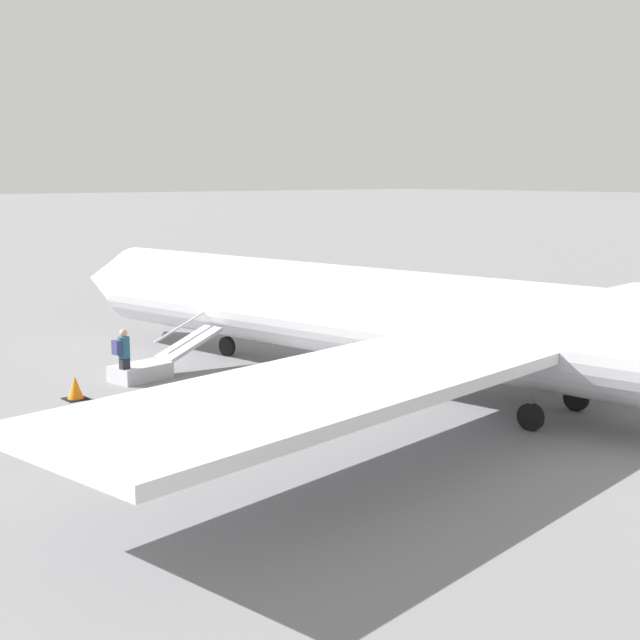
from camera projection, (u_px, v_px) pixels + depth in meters
ground_plane at (458, 401)px, 25.40m from camera, size 600.00×600.00×0.00m
airplane_main at (493, 329)px, 24.34m from camera, size 36.69×28.30×7.42m
boarding_stairs at (151, 366)px, 28.33m from camera, size 1.61×4.12×1.80m
passenger at (123, 353)px, 27.21m from camera, size 0.37×0.56×1.74m
traffic_cone_near_stairs at (75, 388)px, 25.58m from camera, size 0.62×0.62×0.69m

